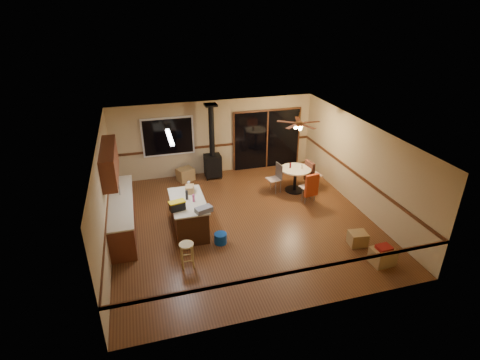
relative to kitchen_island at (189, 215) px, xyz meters
name	(u,v)px	position (x,y,z in m)	size (l,w,h in m)	color
floor	(243,221)	(1.50, 0.00, -0.45)	(7.00, 7.00, 0.00)	#593118
ceiling	(243,133)	(1.50, 0.00, 2.15)	(7.00, 7.00, 0.00)	silver
wall_back	(215,137)	(1.50, 3.50, 0.85)	(7.00, 7.00, 0.00)	tan
wall_front	(296,259)	(1.50, -3.50, 0.85)	(7.00, 7.00, 0.00)	tan
wall_left	(105,197)	(-2.00, 0.00, 0.85)	(7.00, 7.00, 0.00)	tan
wall_right	(359,165)	(5.00, 0.00, 0.85)	(7.00, 7.00, 0.00)	tan
chair_rail	(243,190)	(1.50, 0.00, 0.55)	(7.00, 7.00, 0.08)	#482412
window	(168,137)	(-0.10, 3.45, 1.05)	(1.72, 0.10, 1.32)	black
sliding_door	(267,140)	(3.40, 3.45, 0.60)	(2.52, 0.10, 2.10)	black
lower_cabinets	(122,215)	(-1.70, 0.50, -0.02)	(0.60, 3.00, 0.86)	#612C18
countertop	(120,201)	(-1.70, 0.50, 0.43)	(0.64, 3.04, 0.04)	beige
upper_cabinets	(109,162)	(-1.83, 0.70, 1.45)	(0.35, 2.00, 0.80)	#612C18
kitchen_island	(189,215)	(0.00, 0.00, 0.00)	(0.88, 1.68, 0.90)	#371C0D
wood_stove	(213,158)	(1.30, 3.05, 0.28)	(0.55, 0.50, 2.52)	black
ceiling_fan	(299,125)	(3.64, 1.36, 1.76)	(0.24, 0.24, 0.55)	brown
fluorescent_strip	(170,137)	(-0.30, 0.30, 2.11)	(0.10, 1.20, 0.04)	white
toolbox_grey	(204,210)	(0.30, -0.69, 0.51)	(0.42, 0.23, 0.13)	slate
toolbox_black	(177,206)	(-0.32, -0.42, 0.55)	(0.38, 0.20, 0.21)	black
toolbox_yellow_lid	(177,202)	(-0.32, -0.42, 0.67)	(0.41, 0.21, 0.03)	gold
box_on_island	(190,189)	(0.12, 0.42, 0.55)	(0.22, 0.30, 0.20)	olive
bottle_dark	(187,195)	(-0.01, 0.06, 0.57)	(0.07, 0.07, 0.25)	black
bottle_pink	(194,198)	(0.14, -0.11, 0.55)	(0.06, 0.06, 0.20)	#D84C8C
bottle_white	(189,185)	(0.14, 0.69, 0.55)	(0.07, 0.07, 0.20)	white
bar_stool	(187,255)	(-0.28, -1.51, -0.15)	(0.34, 0.34, 0.61)	tan
blue_bucket	(221,238)	(0.67, -0.83, -0.32)	(0.33, 0.33, 0.27)	#0B42A6
dining_table	(295,176)	(3.64, 1.36, 0.08)	(0.98, 0.98, 0.78)	black
glass_red	(290,165)	(3.49, 1.46, 0.41)	(0.06, 0.06, 0.17)	#590C14
glass_cream	(302,167)	(3.82, 1.31, 0.39)	(0.06, 0.06, 0.13)	beige
chair_left	(277,175)	(3.04, 1.47, 0.14)	(0.46, 0.46, 0.51)	tan
chair_near	(311,185)	(3.77, 0.48, 0.14)	(0.49, 0.52, 0.70)	tan
chair_right	(310,172)	(4.16, 1.38, 0.14)	(0.52, 0.49, 0.70)	tan
box_under_window	(185,174)	(0.35, 3.10, -0.24)	(0.53, 0.43, 0.43)	olive
box_corner_a	(382,256)	(4.13, -2.66, -0.26)	(0.51, 0.43, 0.39)	olive
box_corner_b	(358,239)	(3.99, -1.83, -0.28)	(0.43, 0.37, 0.35)	olive
box_small_red	(384,248)	(4.13, -2.66, -0.02)	(0.33, 0.27, 0.09)	maroon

